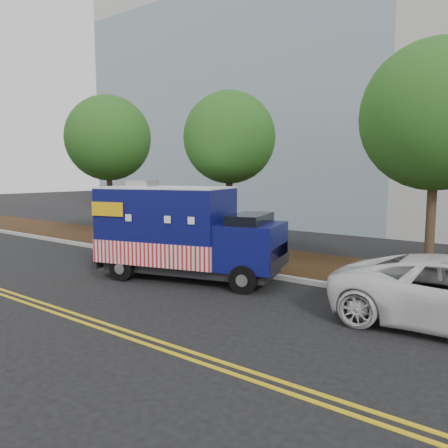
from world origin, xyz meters
The scene contains 10 objects.
ground centered at (0.00, 0.00, 0.00)m, with size 120.00×120.00×0.00m, color black.
curb centered at (0.00, 1.40, 0.07)m, with size 120.00×0.18×0.15m, color #9E9E99.
mulch_strip centered at (0.00, 3.50, 0.07)m, with size 120.00×4.00×0.15m, color black.
centerline_near centered at (0.00, -4.45, 0.01)m, with size 120.00×0.10×0.01m, color gold.
centerline_far centered at (0.00, -4.70, 0.01)m, with size 120.00×0.10×0.01m, color gold.
tree_a centered at (-7.86, 2.69, 4.87)m, with size 3.88×3.88×6.82m.
tree_b centered at (-1.03, 2.79, 4.58)m, with size 3.37×3.37×6.28m.
tree_c centered at (5.88, 3.03, 4.87)m, with size 4.13×4.13×6.95m.
sign_post centered at (-3.39, 1.55, 1.20)m, with size 0.06×0.06×2.40m, color #473828.
food_truck centered at (-0.61, -0.31, 1.39)m, with size 6.17×3.57×3.07m.
Camera 1 is at (8.63, -10.27, 3.32)m, focal length 35.00 mm.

